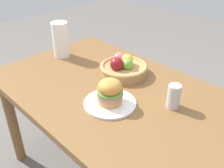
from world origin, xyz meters
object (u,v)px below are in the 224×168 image
at_px(fruit_basket, 123,67).
at_px(paper_towel_roll, 61,40).
at_px(plate, 110,103).
at_px(sandwich, 110,91).
at_px(soda_can, 174,96).

bearing_deg(fruit_basket, paper_towel_roll, -166.14).
xyz_separation_m(plate, sandwich, (0.00, -0.00, 0.07)).
relative_size(plate, fruit_basket, 0.93).
relative_size(plate, sandwich, 2.00).
bearing_deg(paper_towel_roll, soda_can, 3.00).
xyz_separation_m(sandwich, fruit_basket, (-0.18, 0.28, -0.03)).
bearing_deg(plate, paper_towel_roll, 166.04).
bearing_deg(fruit_basket, sandwich, -57.80).
xyz_separation_m(plate, soda_can, (0.24, 0.21, 0.06)).
bearing_deg(sandwich, plate, 116.57).
height_order(sandwich, fruit_basket, sandwich).
bearing_deg(soda_can, fruit_basket, 170.13).
bearing_deg(paper_towel_roll, fruit_basket, 13.86).
relative_size(plate, soda_can, 2.13).
bearing_deg(paper_towel_roll, plate, -13.96).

